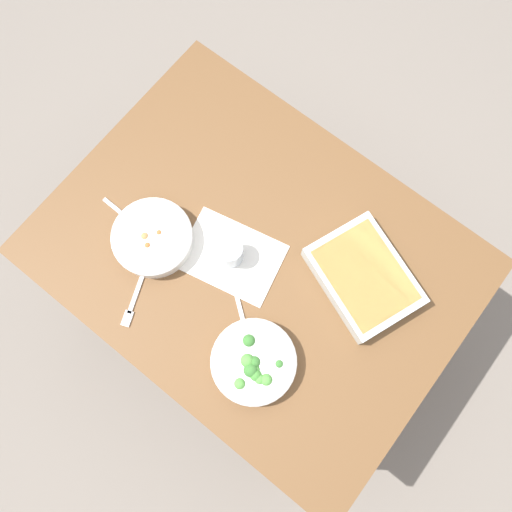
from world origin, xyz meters
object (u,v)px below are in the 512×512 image
(spoon_by_broccoli, at_px, (242,316))
(fork_on_table, at_px, (134,301))
(stew_bowl, at_px, (153,238))
(drink_cup, at_px, (231,253))
(baking_dish, at_px, (364,277))
(spoon_by_stew, at_px, (132,222))
(broccoli_bowl, at_px, (254,362))

(spoon_by_broccoli, relative_size, fork_on_table, 0.89)
(stew_bowl, xyz_separation_m, drink_cup, (0.20, 0.10, 0.01))
(drink_cup, height_order, spoon_by_broccoli, drink_cup)
(baking_dish, distance_m, spoon_by_stew, 0.69)
(spoon_by_stew, xyz_separation_m, spoon_by_broccoli, (0.43, -0.02, 0.00))
(broccoli_bowl, height_order, spoon_by_stew, broccoli_bowl)
(stew_bowl, height_order, broccoli_bowl, broccoli_bowl)
(spoon_by_broccoli, bearing_deg, baking_dish, 55.46)
(broccoli_bowl, distance_m, drink_cup, 0.31)
(stew_bowl, distance_m, spoon_by_stew, 0.09)
(broccoli_bowl, bearing_deg, drink_cup, 140.47)
(spoon_by_stew, distance_m, fork_on_table, 0.23)
(baking_dish, distance_m, drink_cup, 0.38)
(broccoli_bowl, relative_size, drink_cup, 2.72)
(baking_dish, bearing_deg, spoon_by_stew, -156.20)
(broccoli_bowl, xyz_separation_m, spoon_by_stew, (-0.53, 0.10, -0.03))
(stew_bowl, relative_size, drink_cup, 2.72)
(baking_dish, height_order, spoon_by_broccoli, baking_dish)
(spoon_by_broccoli, bearing_deg, fork_on_table, -149.82)
(spoon_by_stew, bearing_deg, fork_on_table, -47.11)
(stew_bowl, relative_size, baking_dish, 0.64)
(stew_bowl, bearing_deg, spoon_by_stew, 178.83)
(spoon_by_stew, bearing_deg, baking_dish, 23.80)
(baking_dish, relative_size, fork_on_table, 2.10)
(baking_dish, xyz_separation_m, spoon_by_broccoli, (-0.20, -0.29, -0.03))
(broccoli_bowl, height_order, fork_on_table, broccoli_bowl)
(spoon_by_stew, bearing_deg, drink_cup, 18.72)
(baking_dish, relative_size, spoon_by_broccoli, 2.38)
(broccoli_bowl, distance_m, spoon_by_broccoli, 0.13)
(broccoli_bowl, height_order, spoon_by_broccoli, broccoli_bowl)
(stew_bowl, bearing_deg, broccoli_bowl, -12.12)
(broccoli_bowl, bearing_deg, spoon_by_stew, 169.71)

